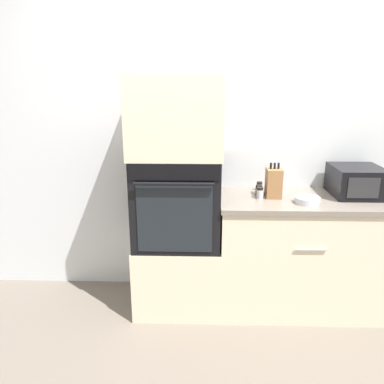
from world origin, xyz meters
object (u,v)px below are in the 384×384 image
(knife_block, at_px, (274,183))
(condiment_jar_near, at_px, (259,190))
(microwave, at_px, (356,181))
(condiment_jar_mid, at_px, (260,193))
(wall_oven, at_px, (177,199))
(bowl, at_px, (307,200))
(condiment_jar_far, at_px, (259,186))

(knife_block, xyz_separation_m, condiment_jar_near, (-0.10, 0.05, -0.07))
(microwave, relative_size, condiment_jar_mid, 4.41)
(knife_block, bearing_deg, microwave, 6.25)
(microwave, bearing_deg, condiment_jar_mid, -171.46)
(wall_oven, relative_size, bowl, 3.82)
(wall_oven, distance_m, knife_block, 0.73)
(wall_oven, distance_m, condiment_jar_near, 0.63)
(bowl, xyz_separation_m, condiment_jar_near, (-0.32, 0.20, 0.01))
(bowl, distance_m, condiment_jar_near, 0.37)
(microwave, height_order, condiment_jar_mid, microwave)
(knife_block, relative_size, condiment_jar_near, 3.50)
(microwave, relative_size, condiment_jar_far, 5.50)
(microwave, bearing_deg, knife_block, -173.75)
(knife_block, xyz_separation_m, condiment_jar_mid, (-0.10, -0.04, -0.07))
(microwave, distance_m, condiment_jar_far, 0.73)
(bowl, bearing_deg, wall_oven, 171.93)
(knife_block, xyz_separation_m, bowl, (0.22, -0.14, -0.09))
(knife_block, bearing_deg, bowl, -32.90)
(microwave, bearing_deg, condiment_jar_near, -178.84)
(knife_block, xyz_separation_m, condiment_jar_far, (-0.08, 0.18, -0.08))
(wall_oven, height_order, microwave, wall_oven)
(microwave, xyz_separation_m, condiment_jar_far, (-0.71, 0.11, -0.08))
(condiment_jar_mid, bearing_deg, condiment_jar_near, 86.73)
(bowl, xyz_separation_m, condiment_jar_far, (-0.29, 0.32, 0.01))
(bowl, relative_size, condiment_jar_mid, 2.02)
(wall_oven, xyz_separation_m, microwave, (1.36, 0.08, 0.13))
(wall_oven, relative_size, condiment_jar_far, 9.64)
(knife_block, relative_size, condiment_jar_mid, 3.02)
(condiment_jar_near, distance_m, condiment_jar_mid, 0.10)
(bowl, bearing_deg, condiment_jar_near, 148.25)
(condiment_jar_mid, height_order, condiment_jar_far, condiment_jar_mid)
(bowl, relative_size, condiment_jar_far, 2.52)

